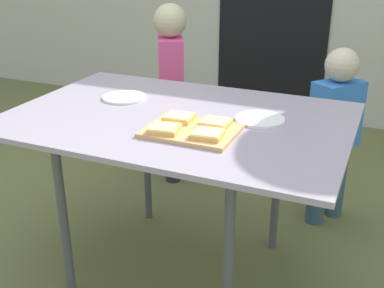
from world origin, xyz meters
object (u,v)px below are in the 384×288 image
at_px(dining_table, 178,130).
at_px(cutting_board, 192,131).
at_px(child_left, 171,80).
at_px(child_right, 334,127).
at_px(pizza_slice_near_right, 207,134).
at_px(pizza_slice_far_right, 215,123).
at_px(pizza_slice_near_left, 164,129).
at_px(plate_white_left, 124,97).
at_px(pizza_slice_far_left, 179,117).
at_px(plate_white_right, 260,119).

xyz_separation_m(dining_table, cutting_board, (0.12, -0.14, 0.07)).
height_order(cutting_board, child_left, child_left).
distance_m(dining_table, child_right, 0.90).
height_order(pizza_slice_near_right, child_left, child_left).
height_order(pizza_slice_far_right, child_right, child_right).
bearing_deg(child_right, dining_table, -126.75).
xyz_separation_m(pizza_slice_near_left, plate_white_left, (-0.35, 0.31, -0.02)).
distance_m(pizza_slice_near_right, child_left, 1.22).
xyz_separation_m(dining_table, pizza_slice_near_left, (0.04, -0.20, 0.09)).
bearing_deg(pizza_slice_far_left, dining_table, 118.38).
height_order(pizza_slice_near_right, child_right, child_right).
relative_size(pizza_slice_near_left, child_right, 0.13).
bearing_deg(plate_white_right, child_left, 134.33).
relative_size(child_left, child_right, 1.15).
bearing_deg(pizza_slice_far_left, child_left, 117.50).
bearing_deg(dining_table, pizza_slice_near_right, -43.61).
bearing_deg(dining_table, child_right, 53.25).
height_order(dining_table, pizza_slice_near_right, pizza_slice_near_right).
distance_m(pizza_slice_near_left, pizza_slice_far_left, 0.13).
bearing_deg(child_right, pizza_slice_near_right, -110.11).
distance_m(pizza_slice_near_right, plate_white_left, 0.59).
xyz_separation_m(plate_white_left, child_left, (-0.13, 0.73, -0.12)).
xyz_separation_m(dining_table, pizza_slice_near_right, (0.20, -0.19, 0.09)).
distance_m(plate_white_left, child_left, 0.75).
relative_size(pizza_slice_far_right, plate_white_right, 0.55).
xyz_separation_m(pizza_slice_near_right, plate_white_right, (0.11, 0.27, -0.02)).
distance_m(pizza_slice_far_right, plate_white_left, 0.53).
xyz_separation_m(child_left, child_right, (0.97, -0.14, -0.11)).
height_order(pizza_slice_near_right, pizza_slice_far_right, same).
height_order(cutting_board, plate_white_right, cutting_board).
height_order(plate_white_left, child_left, child_left).
distance_m(dining_table, pizza_slice_far_left, 0.12).
bearing_deg(pizza_slice_far_right, dining_table, 157.31).
bearing_deg(plate_white_left, pizza_slice_far_left, -27.97).
bearing_deg(pizza_slice_far_right, pizza_slice_far_left, 179.68).
bearing_deg(plate_white_left, pizza_slice_far_right, -20.71).
bearing_deg(pizza_slice_near_right, pizza_slice_far_left, 144.39).
bearing_deg(pizza_slice_near_right, plate_white_left, 149.52).
relative_size(pizza_slice_near_right, pizza_slice_near_left, 0.96).
height_order(dining_table, cutting_board, cutting_board).
distance_m(dining_table, pizza_slice_near_left, 0.22).
xyz_separation_m(pizza_slice_near_right, pizza_slice_far_left, (-0.16, 0.11, 0.00)).
bearing_deg(plate_white_right, pizza_slice_far_right, -128.92).
relative_size(dining_table, pizza_slice_far_left, 12.04).
height_order(pizza_slice_near_right, plate_white_left, pizza_slice_near_right).
bearing_deg(pizza_slice_near_right, pizza_slice_far_right, 96.82).
xyz_separation_m(cutting_board, pizza_slice_near_left, (-0.08, -0.06, 0.02)).
bearing_deg(pizza_slice_far_right, child_left, 124.11).
distance_m(plate_white_right, child_left, 1.08).
relative_size(pizza_slice_near_left, plate_white_left, 0.62).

